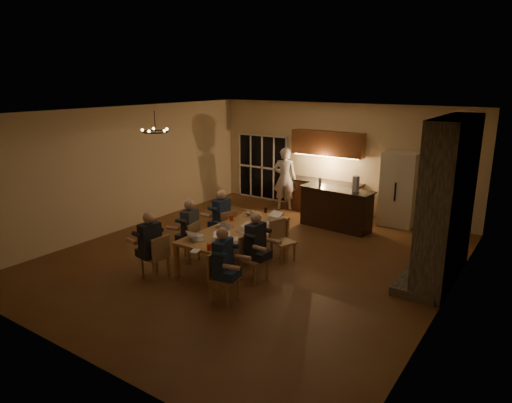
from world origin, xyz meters
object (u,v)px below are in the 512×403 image
(chair_right_near, at_px, (225,278))
(person_left_mid, at_px, (190,231))
(chair_left_mid, at_px, (187,241))
(chair_left_near, at_px, (155,256))
(standing_person, at_px, (285,179))
(bar_island, at_px, (336,208))
(plate_near, at_px, (235,239))
(dining_table, at_px, (236,245))
(can_silver, at_px, (217,237))
(chair_right_far, at_px, (283,241))
(person_right_mid, at_px, (256,246))
(laptop_c, at_px, (225,222))
(mug_back, at_px, (244,214))
(laptop_a, at_px, (197,234))
(laptop_e, at_px, (253,210))
(laptop_b, at_px, (221,237))
(person_left_near, at_px, (150,246))
(chair_left_far, at_px, (225,228))
(chair_right_mid, at_px, (254,259))
(redcup_near, at_px, (209,247))
(plate_far, at_px, (271,223))
(plate_left, at_px, (198,236))
(person_left_far, at_px, (222,218))
(can_right, at_px, (259,225))
(bar_bottle, at_px, (320,182))
(chandelier, at_px, (155,132))
(redcup_mid, at_px, (231,218))
(mug_mid, at_px, (254,221))
(refrigerator, at_px, (399,189))
(mug_front, at_px, (218,232))
(can_cola, at_px, (266,210))
(person_right_near, at_px, (223,265))

(chair_right_near, bearing_deg, person_left_mid, 56.09)
(chair_left_mid, bearing_deg, chair_right_near, 54.29)
(chair_left_near, height_order, standing_person, standing_person)
(bar_island, xyz_separation_m, plate_near, (-0.43, -3.92, 0.22))
(dining_table, height_order, can_silver, can_silver)
(person_left_mid, bearing_deg, chair_right_far, 112.36)
(person_right_mid, height_order, laptop_c, person_right_mid)
(standing_person, xyz_separation_m, mug_back, (0.86, -3.29, -0.15))
(laptop_a, bearing_deg, laptop_e, -52.01)
(laptop_b, bearing_deg, person_left_near, -179.58)
(chair_left_far, bearing_deg, chair_right_mid, 73.87)
(laptop_b, relative_size, redcup_near, 2.67)
(chair_right_near, distance_m, plate_far, 2.38)
(person_left_near, distance_m, plate_left, 0.98)
(person_left_far, relative_size, laptop_e, 4.31)
(mug_back, relative_size, can_right, 0.83)
(mug_back, bearing_deg, redcup_near, -71.50)
(chair_left_far, bearing_deg, person_left_mid, 17.48)
(bar_bottle, bearing_deg, chair_left_mid, -107.57)
(chandelier, height_order, laptop_e, chandelier)
(chair_left_near, relative_size, redcup_mid, 7.42)
(chair_left_mid, bearing_deg, laptop_c, 121.99)
(mug_mid, relative_size, plate_near, 0.37)
(refrigerator, bearing_deg, person_right_mid, -103.92)
(chair_left_mid, xyz_separation_m, person_left_near, (0.05, -1.09, 0.24))
(chair_right_far, distance_m, mug_front, 1.48)
(chandelier, height_order, mug_back, chandelier)
(redcup_mid, height_order, plate_left, redcup_mid)
(chair_right_far, distance_m, laptop_e, 1.24)
(person_left_far, bearing_deg, dining_table, 55.00)
(refrigerator, relative_size, chair_right_near, 2.25)
(mug_mid, distance_m, can_cola, 0.90)
(can_silver, height_order, plate_near, can_silver)
(person_right_near, xyz_separation_m, plate_far, (-0.45, 2.30, 0.07))
(can_silver, distance_m, plate_near, 0.35)
(chair_left_far, relative_size, standing_person, 0.47)
(redcup_mid, bearing_deg, chandelier, -147.95)
(chair_right_near, bearing_deg, redcup_mid, 31.42)
(person_left_mid, relative_size, mug_back, 13.80)
(can_right, height_order, plate_far, can_right)
(laptop_b, relative_size, mug_front, 3.20)
(refrigerator, xyz_separation_m, plate_left, (-2.44, -5.36, -0.24))
(plate_far, xyz_separation_m, bar_bottle, (-0.12, 2.63, 0.44))
(laptop_e, bearing_deg, redcup_mid, 95.20)
(bar_island, xyz_separation_m, chair_right_near, (0.11, -4.94, -0.10))
(refrigerator, distance_m, standing_person, 3.36)
(standing_person, bearing_deg, laptop_a, 80.52)
(laptop_c, distance_m, laptop_e, 1.08)
(refrigerator, xyz_separation_m, laptop_a, (-2.33, -5.51, -0.14))
(plate_near, bearing_deg, chair_right_far, 69.98)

